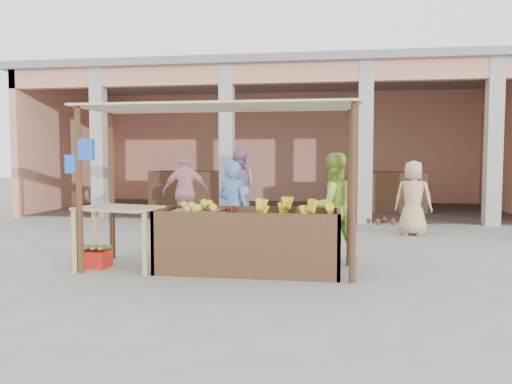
% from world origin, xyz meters
% --- Properties ---
extents(ground, '(60.00, 60.00, 0.00)m').
position_xyz_m(ground, '(0.00, 0.00, 0.00)').
color(ground, gray).
rests_on(ground, ground).
extents(market_building, '(14.40, 6.40, 4.20)m').
position_xyz_m(market_building, '(0.05, 8.93, 2.70)').
color(market_building, tan).
rests_on(market_building, ground).
extents(fruit_stall, '(2.60, 0.95, 0.80)m').
position_xyz_m(fruit_stall, '(0.50, 0.00, 0.40)').
color(fruit_stall, '#4F301F').
rests_on(fruit_stall, ground).
extents(stall_awning, '(4.09, 1.35, 2.39)m').
position_xyz_m(stall_awning, '(-0.01, 0.06, 1.98)').
color(stall_awning, '#4F301F').
rests_on(stall_awning, ground).
extents(banana_heap, '(1.17, 0.64, 0.21)m').
position_xyz_m(banana_heap, '(1.16, 0.04, 0.91)').
color(banana_heap, yellow).
rests_on(banana_heap, fruit_stall).
extents(melon_tray, '(0.74, 0.64, 0.20)m').
position_xyz_m(melon_tray, '(-0.29, 0.03, 0.89)').
color(melon_tray, '#A07652').
rests_on(melon_tray, fruit_stall).
extents(berry_heap, '(0.46, 0.37, 0.15)m').
position_xyz_m(berry_heap, '(0.20, 0.03, 0.87)').
color(berry_heap, maroon).
rests_on(berry_heap, fruit_stall).
extents(side_table, '(1.28, 0.99, 0.92)m').
position_xyz_m(side_table, '(-1.40, -0.14, 0.78)').
color(side_table, tan).
rests_on(side_table, ground).
extents(papaya_pile, '(0.78, 0.44, 0.22)m').
position_xyz_m(papaya_pile, '(-1.40, -0.14, 1.04)').
color(papaya_pile, '#529430').
rests_on(papaya_pile, side_table).
extents(red_crate, '(0.50, 0.37, 0.25)m').
position_xyz_m(red_crate, '(-1.86, -0.06, 0.13)').
color(red_crate, red).
rests_on(red_crate, ground).
extents(plantain_bundle, '(0.40, 0.28, 0.08)m').
position_xyz_m(plantain_bundle, '(-1.86, -0.06, 0.29)').
color(plantain_bundle, olive).
rests_on(plantain_bundle, red_crate).
extents(produce_sacks, '(1.05, 0.78, 0.63)m').
position_xyz_m(produce_sacks, '(2.89, 5.48, 0.32)').
color(produce_sacks, maroon).
rests_on(produce_sacks, ground).
extents(vendor_blue, '(0.77, 0.68, 1.70)m').
position_xyz_m(vendor_blue, '(0.10, 0.89, 0.85)').
color(vendor_blue, '#4D89CB').
rests_on(vendor_blue, ground).
extents(vendor_green, '(0.99, 0.79, 1.80)m').
position_xyz_m(vendor_green, '(1.70, 0.93, 0.90)').
color(vendor_green, '#A7CB44').
rests_on(vendor_green, ground).
extents(motorcycle, '(1.18, 1.82, 0.90)m').
position_xyz_m(motorcycle, '(0.43, 2.38, 0.45)').
color(motorcycle, maroon).
rests_on(motorcycle, ground).
extents(shopper_b, '(1.19, 0.79, 1.86)m').
position_xyz_m(shopper_b, '(-1.51, 3.66, 0.93)').
color(shopper_b, pink).
rests_on(shopper_b, ground).
extents(shopper_c, '(0.95, 0.74, 1.75)m').
position_xyz_m(shopper_c, '(3.39, 3.83, 0.87)').
color(shopper_c, tan).
rests_on(shopper_c, ground).
extents(shopper_f, '(1.02, 0.64, 1.99)m').
position_xyz_m(shopper_f, '(-0.57, 4.99, 0.99)').
color(shopper_f, gray).
rests_on(shopper_f, ground).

